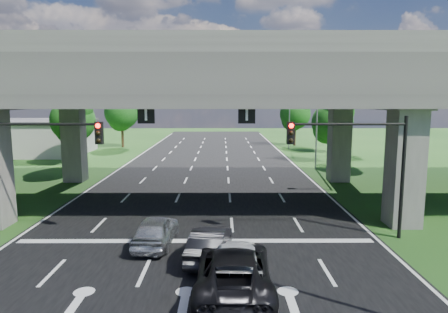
{
  "coord_description": "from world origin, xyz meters",
  "views": [
    {
      "loc": [
        1.29,
        -14.88,
        6.75
      ],
      "look_at": [
        1.38,
        8.49,
        3.42
      ],
      "focal_mm": 32.0,
      "sensor_mm": 36.0,
      "label": 1
    }
  ],
  "objects_px": {
    "car_trailing": "(233,270)",
    "signal_left": "(31,154)",
    "signal_right": "(359,154)",
    "streetlight_beyond": "(287,106)",
    "streetlight_far": "(313,109)",
    "car_dark": "(210,244)",
    "car_silver": "(156,230)",
    "car_white": "(236,262)"
  },
  "relations": [
    {
      "from": "car_trailing",
      "to": "signal_left",
      "type": "bearing_deg",
      "value": -29.37
    },
    {
      "from": "signal_right",
      "to": "streetlight_beyond",
      "type": "height_order",
      "value": "streetlight_beyond"
    },
    {
      "from": "signal_left",
      "to": "streetlight_far",
      "type": "xyz_separation_m",
      "value": [
        17.92,
        20.06,
        1.66
      ]
    },
    {
      "from": "signal_right",
      "to": "signal_left",
      "type": "distance_m",
      "value": 15.65
    },
    {
      "from": "car_dark",
      "to": "car_trailing",
      "type": "distance_m",
      "value": 3.05
    },
    {
      "from": "signal_right",
      "to": "car_dark",
      "type": "relative_size",
      "value": 1.46
    },
    {
      "from": "signal_left",
      "to": "car_silver",
      "type": "relative_size",
      "value": 1.47
    },
    {
      "from": "signal_left",
      "to": "streetlight_beyond",
      "type": "xyz_separation_m",
      "value": [
        17.92,
        36.06,
        1.66
      ]
    },
    {
      "from": "signal_left",
      "to": "car_trailing",
      "type": "xyz_separation_m",
      "value": [
        9.5,
        -5.55,
        -3.37
      ]
    },
    {
      "from": "car_silver",
      "to": "signal_left",
      "type": "bearing_deg",
      "value": -5.37
    },
    {
      "from": "car_trailing",
      "to": "car_white",
      "type": "bearing_deg",
      "value": -96.68
    },
    {
      "from": "streetlight_beyond",
      "to": "car_silver",
      "type": "distance_m",
      "value": 39.2
    },
    {
      "from": "streetlight_far",
      "to": "streetlight_beyond",
      "type": "height_order",
      "value": "same"
    },
    {
      "from": "signal_right",
      "to": "streetlight_beyond",
      "type": "relative_size",
      "value": 0.6
    },
    {
      "from": "car_silver",
      "to": "signal_right",
      "type": "bearing_deg",
      "value": -170.88
    },
    {
      "from": "car_silver",
      "to": "car_white",
      "type": "bearing_deg",
      "value": 138.08
    },
    {
      "from": "streetlight_far",
      "to": "car_trailing",
      "type": "bearing_deg",
      "value": -108.21
    },
    {
      "from": "car_white",
      "to": "signal_left",
      "type": "bearing_deg",
      "value": -23.71
    },
    {
      "from": "streetlight_beyond",
      "to": "signal_left",
      "type": "bearing_deg",
      "value": -116.43
    },
    {
      "from": "streetlight_beyond",
      "to": "car_silver",
      "type": "xyz_separation_m",
      "value": [
        -11.9,
        -37.0,
        -5.12
      ]
    },
    {
      "from": "signal_left",
      "to": "car_trailing",
      "type": "distance_m",
      "value": 11.5
    },
    {
      "from": "car_dark",
      "to": "car_white",
      "type": "bearing_deg",
      "value": 126.05
    },
    {
      "from": "streetlight_beyond",
      "to": "car_dark",
      "type": "bearing_deg",
      "value": -103.57
    },
    {
      "from": "streetlight_far",
      "to": "car_dark",
      "type": "height_order",
      "value": "streetlight_far"
    },
    {
      "from": "car_white",
      "to": "car_trailing",
      "type": "distance_m",
      "value": 0.96
    },
    {
      "from": "streetlight_beyond",
      "to": "car_white",
      "type": "bearing_deg",
      "value": -101.53
    },
    {
      "from": "car_dark",
      "to": "car_white",
      "type": "distance_m",
      "value": 2.22
    },
    {
      "from": "streetlight_beyond",
      "to": "car_white",
      "type": "distance_m",
      "value": 41.81
    },
    {
      "from": "signal_left",
      "to": "streetlight_beyond",
      "type": "distance_m",
      "value": 40.3
    },
    {
      "from": "car_trailing",
      "to": "car_silver",
      "type": "bearing_deg",
      "value": -52.05
    },
    {
      "from": "signal_left",
      "to": "car_white",
      "type": "height_order",
      "value": "signal_left"
    },
    {
      "from": "signal_left",
      "to": "streetlight_far",
      "type": "relative_size",
      "value": 0.6
    },
    {
      "from": "streetlight_far",
      "to": "car_white",
      "type": "height_order",
      "value": "streetlight_far"
    },
    {
      "from": "signal_right",
      "to": "car_dark",
      "type": "distance_m",
      "value": 8.31
    },
    {
      "from": "streetlight_far",
      "to": "car_trailing",
      "type": "distance_m",
      "value": 27.42
    },
    {
      "from": "signal_left",
      "to": "streetlight_far",
      "type": "height_order",
      "value": "streetlight_far"
    },
    {
      "from": "car_silver",
      "to": "car_trailing",
      "type": "height_order",
      "value": "car_trailing"
    },
    {
      "from": "streetlight_beyond",
      "to": "car_trailing",
      "type": "height_order",
      "value": "streetlight_beyond"
    },
    {
      "from": "signal_right",
      "to": "car_silver",
      "type": "bearing_deg",
      "value": -174.41
    },
    {
      "from": "car_white",
      "to": "streetlight_far",
      "type": "bearing_deg",
      "value": -106.76
    },
    {
      "from": "car_white",
      "to": "car_trailing",
      "type": "bearing_deg",
      "value": 84.25
    },
    {
      "from": "car_silver",
      "to": "car_dark",
      "type": "relative_size",
      "value": 1.0
    }
  ]
}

